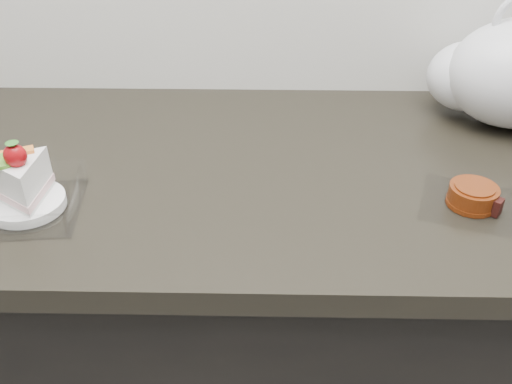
% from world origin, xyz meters
% --- Properties ---
extents(counter, '(2.04, 0.64, 0.90)m').
position_xyz_m(counter, '(0.00, 1.69, 0.45)').
color(counter, black).
rests_on(counter, ground).
extents(cake_tray, '(0.17, 0.17, 0.12)m').
position_xyz_m(cake_tray, '(-0.32, 1.54, 0.93)').
color(cake_tray, white).
rests_on(cake_tray, counter).
extents(mooncake_wrap, '(0.18, 0.18, 0.04)m').
position_xyz_m(mooncake_wrap, '(0.36, 1.57, 0.91)').
color(mooncake_wrap, white).
rests_on(mooncake_wrap, counter).
extents(plastic_bag, '(0.33, 0.27, 0.25)m').
position_xyz_m(plastic_bag, '(0.49, 1.86, 1.00)').
color(plastic_bag, silver).
rests_on(plastic_bag, counter).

